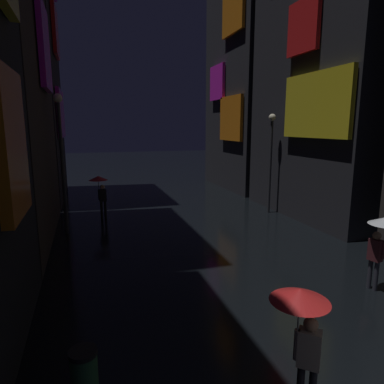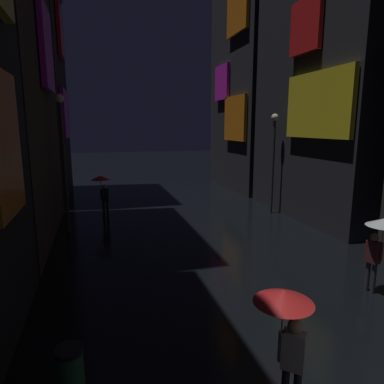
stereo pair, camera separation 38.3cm
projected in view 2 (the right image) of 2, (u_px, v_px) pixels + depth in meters
The scene contains 8 objects.
building_right_mid at pixel (336, 51), 16.18m from camera, with size 4.25×8.43×15.97m.
building_right_far at pixel (255, 81), 24.35m from camera, with size 4.25×7.61×15.31m.
pedestrian_midstreet_left_clear at pixel (380, 235), 9.03m from camera, with size 0.90×0.90×2.12m.
pedestrian_foreground_right_red at pixel (287, 319), 5.09m from camera, with size 0.90×0.90×2.12m.
pedestrian_foreground_left_red at pixel (102, 185), 16.70m from camera, with size 0.90×0.90×2.12m.
streetlamp_right_far at pixel (273, 151), 17.37m from camera, with size 0.36×0.36×5.09m.
streetlamp_left_far at pixel (63, 149), 14.02m from camera, with size 0.36×0.36×5.76m.
trash_bin at pixel (71, 373), 5.65m from camera, with size 0.46×0.46×0.93m.
Camera 2 is at (-3.71, -1.46, 4.48)m, focal length 32.00 mm.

